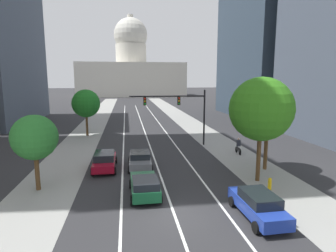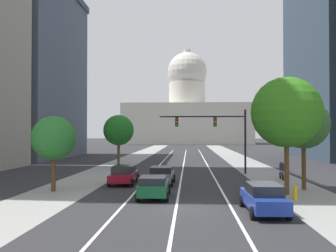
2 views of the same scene
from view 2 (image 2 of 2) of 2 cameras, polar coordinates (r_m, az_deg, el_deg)
The scene contains 19 objects.
ground_plane at distance 60.58m, azimuth 2.63°, elevation -5.03°, with size 400.00×400.00×0.00m, color #2B2B2D.
sidewalk_left at distance 56.35m, azimuth -6.14°, elevation -5.32°, with size 4.64×130.00×0.01m, color gray.
sidewalk_right at distance 56.13m, azimuth 11.30°, elevation -5.32°, with size 4.64×130.00×0.01m, color gray.
lane_stripe_left at distance 45.78m, azimuth -1.49°, elevation -6.32°, with size 0.16×90.00×0.01m, color white.
lane_stripe_center at distance 45.63m, azimuth 2.40°, elevation -6.33°, with size 0.16×90.00×0.01m, color white.
lane_stripe_right at distance 45.68m, azimuth 6.29°, elevation -6.32°, with size 0.16×90.00×0.01m, color white.
office_tower_far_left at distance 68.13m, azimuth -23.05°, elevation 7.98°, with size 19.44×24.64×29.54m.
capitol_building at distance 139.53m, azimuth 3.01°, elevation 1.88°, with size 46.93×24.90×36.06m.
car_green at distance 23.77m, azimuth -2.23°, elevation -9.37°, with size 2.05×4.25×1.49m.
car_crimson at distance 30.50m, azimuth -6.88°, elevation -7.49°, with size 2.05×4.71×1.52m.
car_blue at distance 20.17m, azimuth 14.66°, elevation -10.75°, with size 2.04×4.71×1.56m.
car_gray at distance 30.12m, azimuth -1.04°, elevation -7.66°, with size 2.16×4.30×1.42m.
traffic_signal_mast at distance 37.77m, azimuth 7.71°, elevation -0.38°, with size 8.86×0.39×6.58m.
fire_hydrant at distance 24.51m, azimuth 19.26°, elevation -9.81°, with size 0.26×0.35×0.91m.
cyclist at distance 34.19m, azimuth 17.32°, elevation -6.65°, with size 0.37×1.70×1.72m.
street_tree_far_right at distance 29.07m, azimuth 20.40°, elevation 0.35°, with size 3.80×3.80×6.81m.
street_tree_near_left at distance 27.50m, azimuth -17.42°, elevation -1.85°, with size 3.17×3.17×5.42m.
street_tree_near_right at distance 26.05m, azimuth 18.01°, elevation 2.04°, with size 4.80×4.80×8.01m.
street_tree_mid_left at distance 46.13m, azimuth -7.72°, elevation -0.67°, with size 3.82×3.82×6.44m.
Camera 2 is at (0.73, -20.43, 4.23)m, focal length 39.03 mm.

